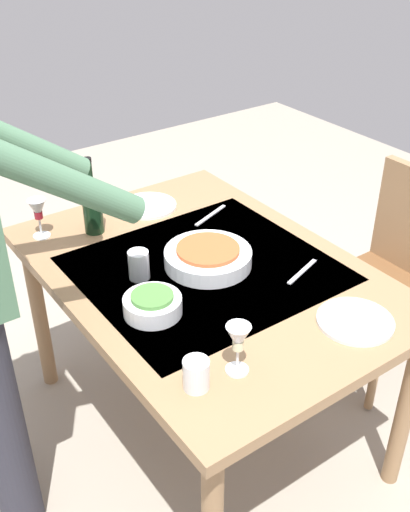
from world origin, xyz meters
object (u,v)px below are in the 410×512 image
chair_near (396,265)px  wine_glass_right (38,211)px  dining_table (205,288)px  water_cup_near_right (139,265)px  serving_bowl_pasta (208,256)px  side_bowl_salad (153,304)px  wine_glass_left (238,341)px  dinner_plate_far (355,321)px  water_cup_near_left (196,374)px  wine_bottle (92,205)px  dinner_plate_near (148,206)px

chair_near → wine_glass_right: bearing=60.9°
dining_table → water_cup_near_right: water_cup_near_right is taller
serving_bowl_pasta → side_bowl_salad: 0.32m
wine_glass_left → serving_bowl_pasta: bearing=-27.2°
wine_glass_left → wine_glass_right: bearing=8.3°
wine_glass_left → dinner_plate_far: bearing=-95.5°
water_cup_near_right → side_bowl_salad: (-0.19, 0.06, -0.02)m
water_cup_near_left → water_cup_near_right: (0.53, -0.14, 0.01)m
wine_bottle → serving_bowl_pasta: wine_bottle is taller
water_cup_near_right → serving_bowl_pasta: 0.24m
serving_bowl_pasta → wine_bottle: bearing=25.9°
serving_bowl_pasta → dinner_plate_far: 0.54m
wine_glass_left → wine_glass_right: (0.99, 0.14, 0.00)m
wine_glass_left → water_cup_near_right: bearing=-1.4°
wine_bottle → wine_glass_left: (-0.91, 0.03, -0.01)m
water_cup_near_left → water_cup_near_right: 0.55m
wine_glass_right → dinner_plate_far: size_ratio=0.66×
wine_glass_right → water_cup_near_right: 0.48m
dinner_plate_far → wine_glass_left: bearing=84.5°
side_bowl_salad → wine_glass_left: bearing=-171.7°
chair_near → water_cup_near_right: 1.13m
water_cup_near_left → dinner_plate_far: 0.54m
wine_bottle → wine_glass_left: bearing=177.9°
dining_table → dinner_plate_far: (-0.50, -0.19, 0.09)m
side_bowl_salad → dinner_plate_near: size_ratio=0.78×
chair_near → serving_bowl_pasta: chair_near is taller
water_cup_near_left → serving_bowl_pasta: (0.46, -0.37, -0.01)m
water_cup_near_right → serving_bowl_pasta: (-0.07, -0.23, -0.02)m
dining_table → chair_near: 0.88m
chair_near → wine_glass_right: 1.44m
chair_near → dinner_plate_near: 1.05m
dining_table → water_cup_near_left: (-0.45, 0.35, 0.12)m
wine_bottle → dinner_plate_far: (-0.95, -0.38, -0.10)m
wine_glass_left → side_bowl_salad: (0.35, 0.05, -0.07)m
water_cup_near_right → side_bowl_salad: water_cup_near_right is taller
water_cup_near_right → dinner_plate_far: 0.71m
wine_glass_left → water_cup_near_left: wine_glass_left is taller
dining_table → water_cup_near_right: (0.08, 0.21, 0.13)m
dinner_plate_far → serving_bowl_pasta: bearing=18.4°
water_cup_near_left → dinner_plate_far: (-0.05, -0.54, -0.04)m
dinner_plate_near → serving_bowl_pasta: bearing=173.8°
side_bowl_salad → water_cup_near_right: bearing=-18.5°
dining_table → wine_glass_right: 0.67m
dining_table → wine_glass_left: size_ratio=8.93×
wine_bottle → wine_glass_right: wine_bottle is taller
wine_glass_left → dinner_plate_near: wine_glass_left is taller
chair_near → side_bowl_salad: bearing=87.8°
wine_glass_right → wine_bottle: bearing=-114.1°
wine_bottle → dinner_plate_far: wine_bottle is taller
wine_glass_left → dining_table: bearing=-25.7°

